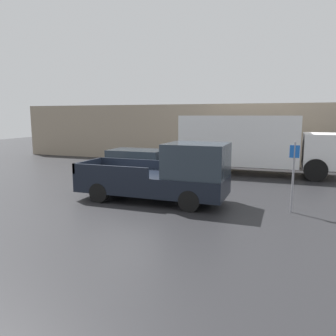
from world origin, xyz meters
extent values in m
plane|color=#232326|center=(0.00, 0.00, 0.00)|extent=(60.00, 60.00, 0.00)
cube|color=gray|center=(0.00, 10.72, 1.94)|extent=(28.00, 0.15, 3.88)
cube|color=black|center=(0.91, 0.30, 0.67)|extent=(5.50, 1.97, 0.69)
cube|color=#28333D|center=(2.62, 0.30, 1.60)|extent=(2.09, 1.85, 1.17)
cube|color=black|center=(-0.32, 1.23, 1.20)|extent=(3.02, 0.10, 0.38)
cube|color=black|center=(-0.32, -0.64, 1.20)|extent=(3.02, 0.10, 0.38)
cube|color=black|center=(-1.79, 0.30, 1.20)|extent=(0.10, 1.97, 0.38)
cylinder|color=black|center=(2.62, 1.17, 0.36)|extent=(0.72, 0.26, 0.72)
cylinder|color=black|center=(2.62, -0.57, 0.36)|extent=(0.72, 0.26, 0.72)
cylinder|color=black|center=(-0.79, 1.17, 0.36)|extent=(0.72, 0.26, 0.72)
cylinder|color=black|center=(-0.79, -0.57, 0.36)|extent=(0.72, 0.26, 0.72)
cube|color=black|center=(-1.19, 3.22, 0.62)|extent=(4.61, 1.86, 0.60)
cube|color=#28333D|center=(-1.05, 3.22, 1.23)|extent=(2.53, 1.64, 0.63)
cylinder|color=black|center=(0.24, 4.05, 0.38)|extent=(0.76, 0.22, 0.76)
cylinder|color=black|center=(0.24, 2.39, 0.38)|extent=(0.76, 0.22, 0.76)
cylinder|color=black|center=(-2.62, 4.05, 0.38)|extent=(0.76, 0.22, 0.76)
cylinder|color=black|center=(-2.62, 2.39, 0.38)|extent=(0.76, 0.22, 0.76)
cube|color=white|center=(7.21, 7.45, 1.38)|extent=(1.78, 2.42, 1.72)
cube|color=white|center=(3.08, 7.45, 1.82)|extent=(6.16, 2.55, 2.61)
cylinder|color=black|center=(6.89, 8.59, 0.55)|extent=(1.09, 0.30, 1.09)
cylinder|color=black|center=(6.89, 6.31, 0.55)|extent=(1.09, 0.30, 1.09)
cylinder|color=black|center=(1.82, 8.59, 0.55)|extent=(1.09, 0.30, 1.09)
cylinder|color=black|center=(1.82, 6.31, 0.55)|extent=(1.09, 0.30, 1.09)
cylinder|color=gray|center=(5.77, 0.47, 1.15)|extent=(0.07, 0.07, 2.30)
cube|color=blue|center=(5.77, 0.45, 2.00)|extent=(0.30, 0.02, 0.40)
camera|label=1|loc=(5.52, -10.63, 3.13)|focal=35.00mm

